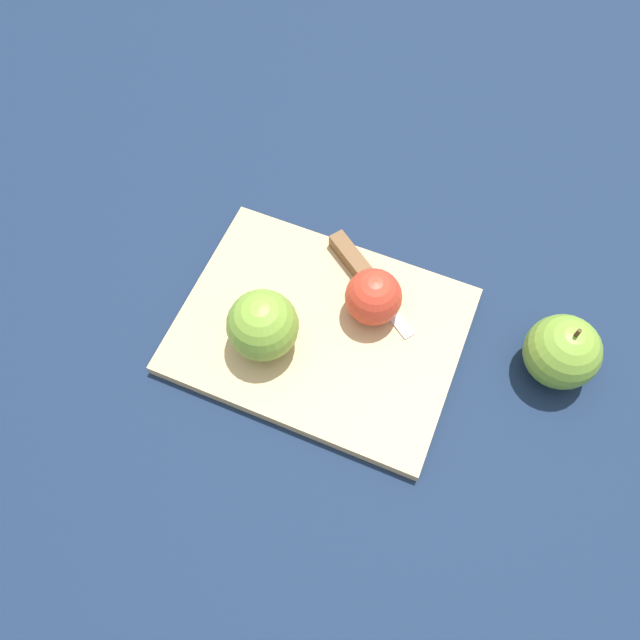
# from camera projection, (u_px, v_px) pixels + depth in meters

# --- Properties ---
(ground_plane) EXTENTS (4.00, 4.00, 0.00)m
(ground_plane) POSITION_uv_depth(u_px,v_px,m) (320.00, 333.00, 0.80)
(ground_plane) COLOR #14233D
(cutting_board) EXTENTS (0.40, 0.33, 0.02)m
(cutting_board) POSITION_uv_depth(u_px,v_px,m) (320.00, 330.00, 0.79)
(cutting_board) COLOR tan
(cutting_board) RESTS_ON ground_plane
(apple_half_left) EXTENTS (0.09, 0.09, 0.09)m
(apple_half_left) POSITION_uv_depth(u_px,v_px,m) (263.00, 325.00, 0.74)
(apple_half_left) COLOR olive
(apple_half_left) RESTS_ON cutting_board
(apple_half_right) EXTENTS (0.07, 0.07, 0.07)m
(apple_half_right) POSITION_uv_depth(u_px,v_px,m) (373.00, 297.00, 0.77)
(apple_half_right) COLOR red
(apple_half_right) RESTS_ON cutting_board
(knife) EXTENTS (0.16, 0.08, 0.02)m
(knife) POSITION_uv_depth(u_px,v_px,m) (355.00, 263.00, 0.82)
(knife) COLOR silver
(knife) RESTS_ON cutting_board
(apple_whole) EXTENTS (0.09, 0.09, 0.10)m
(apple_whole) POSITION_uv_depth(u_px,v_px,m) (562.00, 352.00, 0.74)
(apple_whole) COLOR olive
(apple_whole) RESTS_ON ground_plane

